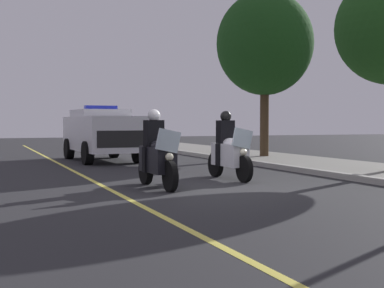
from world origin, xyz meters
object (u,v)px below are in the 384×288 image
(police_suv, at_px, (102,132))
(tree_far_back, at_px, (265,44))
(police_motorcycle_lead_left, at_px, (157,156))
(police_motorcycle_lead_right, at_px, (229,152))

(police_suv, bearing_deg, tree_far_back, 79.67)
(police_motorcycle_lead_left, relative_size, police_motorcycle_lead_right, 1.00)
(police_motorcycle_lead_left, height_order, tree_far_back, tree_far_back)
(police_suv, height_order, tree_far_back, tree_far_back)
(police_suv, relative_size, tree_far_back, 0.77)
(police_motorcycle_lead_right, relative_size, police_suv, 0.43)
(police_motorcycle_lead_left, xyz_separation_m, police_motorcycle_lead_right, (-0.94, 2.21, 0.00))
(police_motorcycle_lead_right, distance_m, tree_far_back, 8.74)
(tree_far_back, bearing_deg, police_suv, -100.33)
(police_motorcycle_lead_left, height_order, police_motorcycle_lead_right, same)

